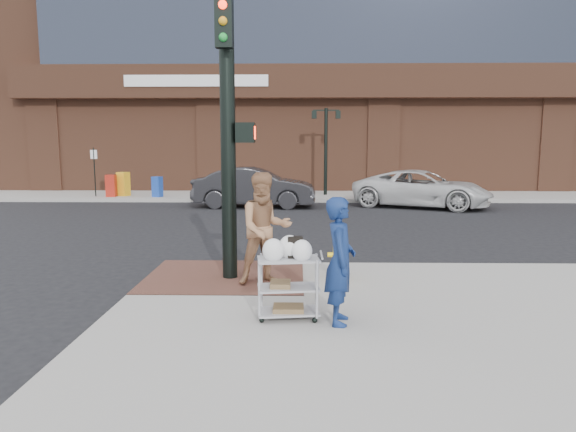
{
  "coord_description": "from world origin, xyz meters",
  "views": [
    {
      "loc": [
        0.7,
        -8.07,
        2.5
      ],
      "look_at": [
        0.53,
        0.87,
        1.25
      ],
      "focal_mm": 32.0,
      "sensor_mm": 36.0,
      "label": 1
    }
  ],
  "objects_px": {
    "woman_blue": "(340,261)",
    "fire_hydrant": "(338,256)",
    "utility_cart": "(288,282)",
    "minivan_white": "(422,189)",
    "traffic_signal_pole": "(229,125)",
    "pedestrian_tan": "(265,229)",
    "lamp_post": "(326,142)",
    "sedan_dark": "(255,187)"
  },
  "relations": [
    {
      "from": "woman_blue",
      "to": "fire_hydrant",
      "type": "bearing_deg",
      "value": 0.82
    },
    {
      "from": "utility_cart",
      "to": "fire_hydrant",
      "type": "height_order",
      "value": "utility_cart"
    },
    {
      "from": "minivan_white",
      "to": "utility_cart",
      "type": "distance_m",
      "value": 14.69
    },
    {
      "from": "utility_cart",
      "to": "minivan_white",
      "type": "bearing_deg",
      "value": 69.73
    },
    {
      "from": "woman_blue",
      "to": "fire_hydrant",
      "type": "relative_size",
      "value": 2.14
    },
    {
      "from": "utility_cart",
      "to": "traffic_signal_pole",
      "type": "bearing_deg",
      "value": 116.45
    },
    {
      "from": "utility_cart",
      "to": "pedestrian_tan",
      "type": "bearing_deg",
      "value": 103.49
    },
    {
      "from": "traffic_signal_pole",
      "to": "pedestrian_tan",
      "type": "distance_m",
      "value": 1.88
    },
    {
      "from": "lamp_post",
      "to": "traffic_signal_pole",
      "type": "bearing_deg",
      "value": -99.24
    },
    {
      "from": "sedan_dark",
      "to": "minivan_white",
      "type": "height_order",
      "value": "sedan_dark"
    },
    {
      "from": "utility_cart",
      "to": "fire_hydrant",
      "type": "bearing_deg",
      "value": 68.88
    },
    {
      "from": "utility_cart",
      "to": "woman_blue",
      "type": "bearing_deg",
      "value": -12.52
    },
    {
      "from": "traffic_signal_pole",
      "to": "pedestrian_tan",
      "type": "xyz_separation_m",
      "value": [
        0.63,
        -0.35,
        -1.73
      ]
    },
    {
      "from": "sedan_dark",
      "to": "utility_cart",
      "type": "relative_size",
      "value": 4.28
    },
    {
      "from": "lamp_post",
      "to": "fire_hydrant",
      "type": "xyz_separation_m",
      "value": [
        -0.58,
        -15.18,
        -2.07
      ]
    },
    {
      "from": "lamp_post",
      "to": "sedan_dark",
      "type": "relative_size",
      "value": 0.83
    },
    {
      "from": "traffic_signal_pole",
      "to": "minivan_white",
      "type": "bearing_deg",
      "value": 62.21
    },
    {
      "from": "sedan_dark",
      "to": "lamp_post",
      "type": "bearing_deg",
      "value": -36.69
    },
    {
      "from": "minivan_white",
      "to": "fire_hydrant",
      "type": "distance_m",
      "value": 12.37
    },
    {
      "from": "traffic_signal_pole",
      "to": "minivan_white",
      "type": "height_order",
      "value": "traffic_signal_pole"
    },
    {
      "from": "pedestrian_tan",
      "to": "sedan_dark",
      "type": "distance_m",
      "value": 11.97
    },
    {
      "from": "pedestrian_tan",
      "to": "lamp_post",
      "type": "bearing_deg",
      "value": 64.96
    },
    {
      "from": "fire_hydrant",
      "to": "sedan_dark",
      "type": "bearing_deg",
      "value": 101.97
    },
    {
      "from": "woman_blue",
      "to": "pedestrian_tan",
      "type": "relative_size",
      "value": 0.89
    },
    {
      "from": "lamp_post",
      "to": "utility_cart",
      "type": "height_order",
      "value": "lamp_post"
    },
    {
      "from": "sedan_dark",
      "to": "fire_hydrant",
      "type": "relative_size",
      "value": 6.14
    },
    {
      "from": "sedan_dark",
      "to": "utility_cart",
      "type": "xyz_separation_m",
      "value": [
        1.6,
        -13.68,
        -0.13
      ]
    },
    {
      "from": "traffic_signal_pole",
      "to": "utility_cart",
      "type": "relative_size",
      "value": 4.42
    },
    {
      "from": "pedestrian_tan",
      "to": "minivan_white",
      "type": "distance_m",
      "value": 13.22
    },
    {
      "from": "sedan_dark",
      "to": "woman_blue",
      "type": "bearing_deg",
      "value": -167.84
    },
    {
      "from": "traffic_signal_pole",
      "to": "sedan_dark",
      "type": "xyz_separation_m",
      "value": [
        -0.55,
        11.56,
        -2.03
      ]
    },
    {
      "from": "pedestrian_tan",
      "to": "minivan_white",
      "type": "bearing_deg",
      "value": 47.06
    },
    {
      "from": "minivan_white",
      "to": "utility_cart",
      "type": "bearing_deg",
      "value": -176.36
    },
    {
      "from": "traffic_signal_pole",
      "to": "fire_hydrant",
      "type": "height_order",
      "value": "traffic_signal_pole"
    },
    {
      "from": "woman_blue",
      "to": "pedestrian_tan",
      "type": "distance_m",
      "value": 2.22
    },
    {
      "from": "sedan_dark",
      "to": "pedestrian_tan",
      "type": "bearing_deg",
      "value": -171.56
    },
    {
      "from": "lamp_post",
      "to": "minivan_white",
      "type": "distance_m",
      "value": 5.45
    },
    {
      "from": "pedestrian_tan",
      "to": "utility_cart",
      "type": "bearing_deg",
      "value": -94.77
    },
    {
      "from": "traffic_signal_pole",
      "to": "fire_hydrant",
      "type": "distance_m",
      "value": 2.96
    },
    {
      "from": "woman_blue",
      "to": "pedestrian_tan",
      "type": "bearing_deg",
      "value": 34.61
    },
    {
      "from": "woman_blue",
      "to": "sedan_dark",
      "type": "distance_m",
      "value": 14.02
    },
    {
      "from": "traffic_signal_pole",
      "to": "sedan_dark",
      "type": "bearing_deg",
      "value": 92.71
    }
  ]
}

